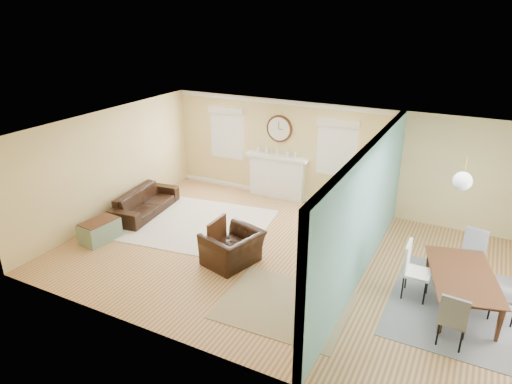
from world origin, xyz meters
The scene contains 27 objects.
floor centered at (0.00, 0.00, 0.00)m, with size 9.00×9.00×0.00m, color #965E38.
wall_back centered at (0.00, 3.00, 1.30)m, with size 9.00×0.02×2.60m, color tan.
wall_front centered at (0.00, -3.00, 1.30)m, with size 9.00×0.02×2.60m, color tan.
wall_left centered at (-4.50, 0.00, 1.30)m, with size 0.02×6.00×2.60m, color tan.
ceiling centered at (0.00, 0.00, 2.60)m, with size 9.00×6.00×0.02m, color white.
partition centered at (1.51, 0.28, 1.36)m, with size 0.17×6.00×2.60m.
fireplace centered at (-1.50, 2.88, 0.60)m, with size 1.70×0.30×1.17m.
wall_clock centered at (-1.50, 2.97, 1.85)m, with size 0.70×0.07×0.70m.
window_left centered at (-3.05, 2.95, 1.66)m, with size 1.05×0.13×1.42m.
window_right centered at (0.05, 2.95, 1.66)m, with size 1.05×0.13×1.42m.
pendant centered at (3.00, 0.00, 2.20)m, with size 0.30×0.30×0.55m.
rug_cream centered at (-2.40, 0.50, 0.01)m, with size 3.10×2.69×0.02m, color beige.
rug_jute centered at (0.64, -1.44, 0.01)m, with size 2.13×1.75×0.01m, color tan.
rug_grey centered at (3.30, -0.10, 0.01)m, with size 2.22×2.78×0.01m, color slate.
sofa centered at (-3.94, 0.45, 0.29)m, with size 2.01×0.79×0.59m, color black.
eames_chair centered at (-0.84, -0.63, 0.34)m, with size 1.05×0.92×0.68m, color black.
green_chair centered at (0.43, 2.13, 0.34)m, with size 0.73×0.75×0.69m, color #0A6451.
trunk centered at (-3.88, -1.12, 0.23)m, with size 0.58×0.86×0.47m.
credenza centered at (1.16, 1.52, 0.40)m, with size 0.53×1.56×0.80m.
tv centered at (1.15, 1.52, 1.09)m, with size 1.01×0.13×0.58m, color black.
garden_stool centered at (1.24, 0.40, 0.26)m, with size 0.36×0.36×0.52m, color white.
potted_plant centered at (1.24, 0.40, 0.72)m, with size 0.35×0.30×0.39m, color #337F33.
dining_table centered at (3.30, -0.10, 0.32)m, with size 1.81×1.01×0.64m, color #4A2313.
dining_chair_n centered at (3.33, 1.01, 0.54)m, with size 0.50×0.50×0.92m.
dining_chair_s centered at (3.24, -1.14, 0.53)m, with size 0.43×0.43×0.90m.
dining_chair_w centered at (2.56, -0.16, 0.60)m, with size 0.45×0.45×1.02m.
dining_chair_e centered at (3.93, -0.13, 0.55)m, with size 0.47×0.47×0.93m.
Camera 1 is at (3.17, -7.42, 4.74)m, focal length 32.00 mm.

